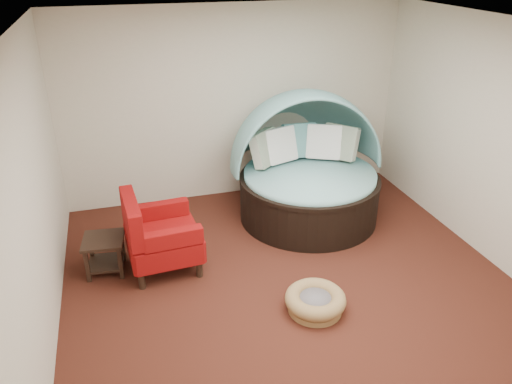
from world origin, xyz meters
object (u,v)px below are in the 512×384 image
object	(u,v)px
pet_basket	(315,301)
side_table	(105,250)
canopy_daybed	(308,161)
red_armchair	(158,235)

from	to	relation	value
pet_basket	side_table	xyz separation A→B (m)	(-2.09, 1.36, 0.17)
canopy_daybed	pet_basket	bearing A→B (deg)	-104.60
pet_basket	red_armchair	xyz separation A→B (m)	(-1.47, 1.24, 0.33)
canopy_daybed	red_armchair	size ratio (longest dim) A/B	2.23
canopy_daybed	pet_basket	world-z (taller)	canopy_daybed
red_armchair	side_table	world-z (taller)	red_armchair
red_armchair	pet_basket	bearing A→B (deg)	-44.14
pet_basket	red_armchair	size ratio (longest dim) A/B	0.88
red_armchair	side_table	bearing A→B (deg)	165.70
red_armchair	canopy_daybed	bearing A→B (deg)	16.24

